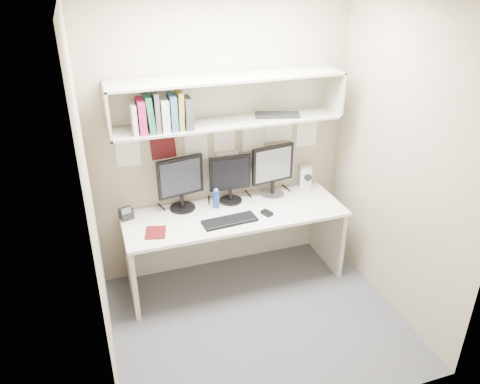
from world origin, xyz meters
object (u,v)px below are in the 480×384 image
object	(u,v)px
monitor_center	(230,177)
speaker	(305,177)
keyboard	(230,221)
monitor_right	(273,169)
maroon_notebook	(156,233)
desk	(235,246)
desk_phone	(126,214)
monitor_left	(181,182)

from	to	relation	value
monitor_center	speaker	world-z (taller)	monitor_center
monitor_center	keyboard	world-z (taller)	monitor_center
monitor_right	monitor_center	bearing A→B (deg)	170.90
monitor_right	speaker	xyz separation A→B (m)	(0.37, 0.04, -0.16)
keyboard	maroon_notebook	size ratio (longest dim) A/B	2.34
desk	desk_phone	size ratio (longest dim) A/B	15.17
monitor_right	speaker	size ratio (longest dim) A/B	2.28
monitor_left	speaker	distance (m)	1.27
desk	monitor_center	size ratio (longest dim) A/B	4.41
keyboard	desk_phone	bearing A→B (deg)	153.55
monitor_left	monitor_right	xyz separation A→B (m)	(0.89, -0.00, 0.00)
monitor_center	speaker	bearing A→B (deg)	4.57
monitor_left	desk_phone	bearing A→B (deg)	172.83
monitor_left	speaker	size ratio (longest dim) A/B	2.27
monitor_right	keyboard	world-z (taller)	monitor_right
keyboard	desk_phone	world-z (taller)	desk_phone
monitor_left	desk_phone	distance (m)	0.55
monitor_center	desk_phone	xyz separation A→B (m)	(-0.97, -0.04, -0.20)
desk	monitor_right	bearing A→B (deg)	25.76
monitor_center	monitor_left	bearing A→B (deg)	-178.21
monitor_center	speaker	xyz separation A→B (m)	(0.79, 0.04, -0.14)
desk	desk_phone	distance (m)	1.04
speaker	maroon_notebook	size ratio (longest dim) A/B	1.08
keyboard	desk_phone	distance (m)	0.91
keyboard	maroon_notebook	bearing A→B (deg)	173.64
monitor_left	monitor_right	distance (m)	0.89
monitor_center	maroon_notebook	bearing A→B (deg)	-153.42
desk	maroon_notebook	distance (m)	0.84
keyboard	speaker	distance (m)	1.02
monitor_center	speaker	distance (m)	0.81
monitor_center	keyboard	bearing A→B (deg)	-106.65
monitor_center	monitor_right	distance (m)	0.42
desk	monitor_right	size ratio (longest dim) A/B	3.99
desk	keyboard	distance (m)	0.42
desk_phone	monitor_right	bearing A→B (deg)	-14.86
monitor_left	monitor_right	size ratio (longest dim) A/B	1.00
monitor_left	maroon_notebook	distance (m)	0.54
desk_phone	speaker	bearing A→B (deg)	-13.89
desk	keyboard	size ratio (longest dim) A/B	4.19
desk	speaker	bearing A→B (deg)	17.39
monitor_center	maroon_notebook	distance (m)	0.88
monitor_right	desk_phone	size ratio (longest dim) A/B	3.80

